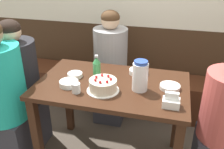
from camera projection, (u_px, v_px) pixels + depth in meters
The scene contains 15 objects.
bench_seat at pixel (130, 92), 2.86m from camera, with size 2.60×0.38×0.43m.
dining_table at pixel (112, 97), 1.95m from camera, with size 1.14×0.70×0.76m.
birthday_cake at pixel (103, 85), 1.78m from camera, with size 0.24×0.24×0.11m.
water_pitcher at pixel (140, 76), 1.76m from camera, with size 0.11×0.11×0.23m.
soju_bottle at pixel (97, 67), 1.94m from camera, with size 0.06×0.06×0.19m.
napkin_holder at pixel (171, 102), 1.60m from camera, with size 0.11×0.08×0.11m.
bowl_soup_white at pixel (69, 83), 1.86m from camera, with size 0.14×0.14×0.04m.
bowl_rice_small at pixel (138, 72), 2.04m from camera, with size 0.15×0.15×0.04m.
bowl_side_dish at pixel (170, 87), 1.82m from camera, with size 0.15×0.15×0.03m.
bowl_sauce_shallow at pixel (75, 75), 1.99m from camera, with size 0.12×0.12×0.03m.
glass_water_tall at pixel (76, 88), 1.76m from camera, with size 0.06×0.06×0.07m.
person_teal_shirt at pixel (20, 90), 2.17m from camera, with size 0.35×0.35×1.19m.
person_pale_blue_shirt at pixel (224, 126), 1.77m from camera, with size 0.36×0.36×1.13m.
person_grey_tee at pixel (4, 99), 1.97m from camera, with size 0.37×0.37×1.24m.
person_dark_striped at pixel (111, 71), 2.55m from camera, with size 0.33×0.34×1.18m.
Camera 1 is at (0.42, -1.62, 1.66)m, focal length 40.00 mm.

